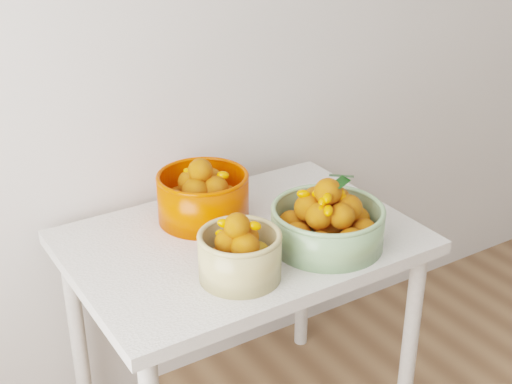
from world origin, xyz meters
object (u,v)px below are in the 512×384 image
table (242,264)px  bowl_cream (240,253)px  bowl_orange (203,196)px  bowl_green (327,222)px

table → bowl_cream: (-0.12, -0.19, 0.17)m
bowl_cream → bowl_orange: bowl_orange is taller
table → bowl_green: bearing=-42.9°
bowl_cream → bowl_green: size_ratio=0.69×
bowl_cream → bowl_orange: (0.08, 0.34, 0.01)m
table → bowl_cream: bearing=-122.5°
bowl_green → table: bearing=137.1°
bowl_green → bowl_orange: bowl_green is taller
bowl_green → bowl_orange: 0.40m
table → bowl_green: size_ratio=2.44×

